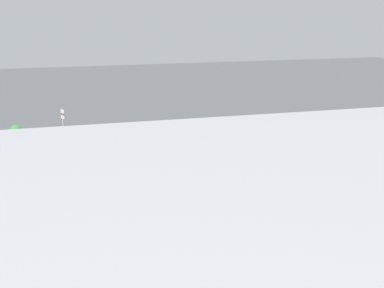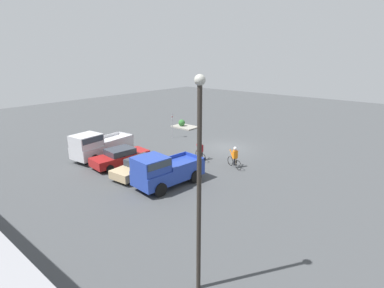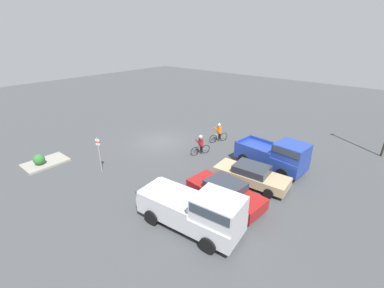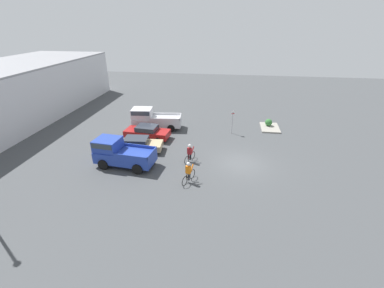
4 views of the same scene
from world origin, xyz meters
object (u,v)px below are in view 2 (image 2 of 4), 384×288
pickup_truck_0 (163,170)px  lamppost (199,176)px  fire_lane_sign (172,123)px  cyclist_0 (201,150)px  shrub (182,123)px  sedan_0 (142,166)px  sedan_1 (120,157)px  pickup_truck_1 (98,145)px  cyclist_1 (235,157)px

pickup_truck_0 → lamppost: lamppost is taller
fire_lane_sign → lamppost: size_ratio=0.32×
cyclist_0 → shrub: cyclist_0 is taller
sedan_0 → lamppost: bearing=149.6°
fire_lane_sign → sedan_1: bearing=106.4°
cyclist_0 → fire_lane_sign: fire_lane_sign is taller
pickup_truck_1 → fire_lane_sign: (-0.19, -8.90, 0.37)m
shrub → pickup_truck_0: bearing=128.2°
pickup_truck_0 → pickup_truck_1: 8.30m
sedan_0 → cyclist_0: size_ratio=2.90×
sedan_0 → pickup_truck_1: size_ratio=0.87×
sedan_0 → cyclist_1: cyclist_1 is taller
shrub → fire_lane_sign: bearing=120.7°
shrub → cyclist_1: bearing=149.0°
pickup_truck_0 → cyclist_0: 5.86m
cyclist_1 → fire_lane_sign: bearing=-18.2°
sedan_1 → pickup_truck_0: bearing=173.5°
sedan_0 → sedan_1: bearing=-3.4°
cyclist_1 → shrub: cyclist_1 is taller
sedan_1 → cyclist_1: (-7.26, -5.42, 0.17)m
sedan_1 → shrub: (5.03, -12.82, -0.15)m
pickup_truck_0 → sedan_0: (2.75, -0.47, -0.53)m
pickup_truck_0 → sedan_0: size_ratio=1.05×
cyclist_1 → shrub: bearing=-31.0°
sedan_0 → fire_lane_sign: 10.35m
lamppost → shrub: 26.59m
sedan_0 → fire_lane_sign: size_ratio=1.88×
sedan_1 → pickup_truck_1: pickup_truck_1 is taller
sedan_0 → shrub: size_ratio=6.10×
pickup_truck_1 → lamppost: bearing=159.4°
pickup_truck_1 → fire_lane_sign: 8.91m
fire_lane_sign → shrub: 4.95m
sedan_0 → shrub: (7.83, -12.98, -0.11)m
sedan_0 → cyclist_0: bearing=-104.6°
cyclist_1 → sedan_0: bearing=51.4°
fire_lane_sign → shrub: bearing=-59.3°
pickup_truck_0 → sedan_1: size_ratio=1.08×
pickup_truck_0 → cyclist_1: 6.30m
cyclist_1 → pickup_truck_0: bearing=74.2°
cyclist_0 → shrub: 12.03m
pickup_truck_1 → lamppost: (-15.84, 5.96, 3.40)m
cyclist_1 → fire_lane_sign: size_ratio=0.67×
pickup_truck_0 → cyclist_0: (1.39, -5.69, -0.33)m
pickup_truck_0 → shrub: bearing=-51.8°
cyclist_0 → lamppost: size_ratio=0.21×
sedan_0 → pickup_truck_0: bearing=170.4°
pickup_truck_0 → fire_lane_sign: (8.10, -9.28, 0.36)m
pickup_truck_0 → pickup_truck_1: size_ratio=0.91×
cyclist_0 → shrub: size_ratio=2.11×
cyclist_0 → cyclist_1: 3.13m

